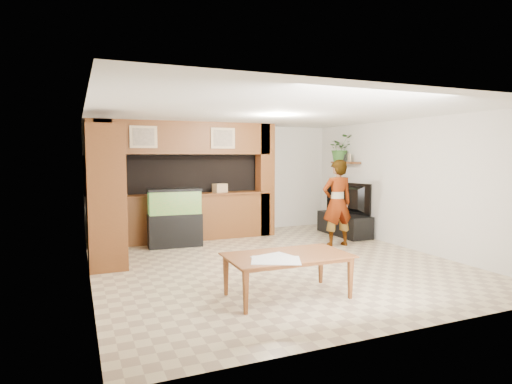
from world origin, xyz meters
name	(u,v)px	position (x,y,z in m)	size (l,w,h in m)	color
floor	(273,262)	(0.00, 0.00, 0.00)	(6.50, 6.50, 0.00)	tan
ceiling	(273,113)	(0.00, 0.00, 2.60)	(6.50, 6.50, 0.00)	white
wall_back	(216,179)	(0.00, 3.25, 1.30)	(6.00, 6.00, 0.00)	beige
wall_left	(88,195)	(-3.00, 0.00, 1.30)	(6.50, 6.50, 0.00)	beige
wall_right	(408,184)	(3.00, 0.00, 1.30)	(6.50, 6.50, 0.00)	beige
partition	(183,181)	(-0.95, 2.64, 1.31)	(4.20, 0.99, 2.60)	brown
wall_clock	(87,154)	(-2.97, 1.00, 1.90)	(0.05, 0.25, 0.25)	black
wall_shelf	(345,163)	(2.85, 1.95, 1.70)	(0.25, 0.90, 0.04)	brown
pantry_cabinet	(105,196)	(-2.70, 0.87, 1.19)	(0.60, 0.98, 2.39)	brown
trash_can	(112,252)	(-2.63, 0.80, 0.24)	(0.27, 0.27, 0.49)	#B2B2B7
aquarium	(175,218)	(-1.30, 1.95, 0.59)	(1.08, 0.41, 1.20)	black
tv_stand	(344,224)	(2.65, 1.67, 0.25)	(0.55, 1.51, 0.50)	black
television	(345,198)	(2.65, 1.67, 0.87)	(1.26, 0.17, 0.73)	black
photo_frame	(349,158)	(2.85, 1.79, 1.82)	(0.03, 0.15, 0.19)	tan
potted_plant	(340,148)	(2.82, 2.14, 2.05)	(0.59, 0.51, 0.65)	#306026
person	(337,203)	(1.81, 0.72, 0.89)	(0.65, 0.43, 1.79)	tan
microphone	(344,158)	(1.86, 0.56, 1.83)	(0.03, 0.03, 0.15)	black
dining_table	(288,276)	(-0.61, -1.78, 0.29)	(1.63, 0.91, 0.57)	brown
newspaper_a	(276,260)	(-0.89, -1.99, 0.58)	(0.60, 0.44, 0.01)	silver
newspaper_b	(273,257)	(-0.84, -1.81, 0.58)	(0.49, 0.36, 0.01)	silver
counter_box	(220,188)	(-0.16, 2.45, 1.14)	(0.30, 0.20, 0.20)	tan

